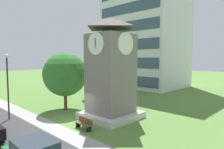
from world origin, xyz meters
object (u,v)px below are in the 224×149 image
object	(u,v)px
street_lamp	(8,79)
tree_streetside	(65,74)
park_bench	(84,123)
clock_tower	(111,74)
tree_near_tower	(93,75)

from	to	relation	value
street_lamp	tree_streetside	distance (m)	5.59
park_bench	street_lamp	world-z (taller)	street_lamp
clock_tower	park_bench	bearing A→B (deg)	-80.71
park_bench	street_lamp	bearing A→B (deg)	-155.50
street_lamp	tree_streetside	world-z (taller)	tree_streetside
park_bench	street_lamp	distance (m)	8.39
clock_tower	park_bench	size ratio (longest dim) A/B	5.11
clock_tower	tree_near_tower	world-z (taller)	clock_tower
park_bench	tree_streetside	world-z (taller)	tree_streetside
clock_tower	street_lamp	size ratio (longest dim) A/B	1.55
tree_near_tower	tree_streetside	size ratio (longest dim) A/B	0.76
park_bench	clock_tower	bearing A→B (deg)	99.29
street_lamp	tree_streetside	bearing A→B (deg)	81.53
street_lamp	tree_near_tower	world-z (taller)	street_lamp
street_lamp	clock_tower	bearing A→B (deg)	46.61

